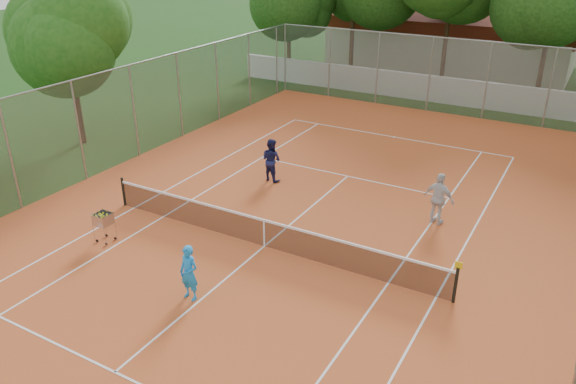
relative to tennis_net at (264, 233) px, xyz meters
The scene contains 12 objects.
ground 0.51m from the tennis_net, ahead, with size 120.00×120.00×0.00m, color #15380F.
court_pad 0.50m from the tennis_net, ahead, with size 18.00×34.00×0.02m, color #C15525.
court_lines 0.49m from the tennis_net, ahead, with size 10.98×23.78×0.01m, color white.
tennis_net is the anchor object (origin of this frame).
perimeter_fence 1.49m from the tennis_net, ahead, with size 18.00×34.00×4.00m, color slate.
boundary_wall 19.00m from the tennis_net, 90.00° to the left, with size 26.00×0.30×1.50m, color white.
clubhouse 29.12m from the tennis_net, 93.95° to the left, with size 16.40×9.00×4.40m, color beige.
tropical_trees 22.45m from the tennis_net, 90.00° to the left, with size 29.00×19.00×10.00m, color #14390E.
player_near 3.34m from the tennis_net, 94.98° to the right, with size 0.58×0.38×1.59m, color #1A8CE5.
player_far_left 5.22m from the tennis_net, 118.63° to the left, with size 0.83×0.65×1.72m, color #181C4A.
player_far_right 6.00m from the tennis_net, 44.66° to the left, with size 1.07×0.44×1.82m, color silver.
ball_hopper 5.09m from the tennis_net, 154.12° to the right, with size 0.52×0.52×1.07m, color #ACACB2.
Camera 1 is at (8.19, -12.93, 9.03)m, focal length 35.00 mm.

